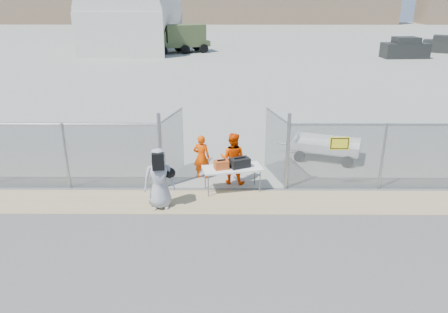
{
  "coord_description": "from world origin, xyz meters",
  "views": [
    {
      "loc": [
        0.08,
        -10.86,
        5.99
      ],
      "look_at": [
        0.0,
        2.0,
        1.1
      ],
      "focal_mm": 35.0,
      "sensor_mm": 36.0,
      "label": 1
    }
  ],
  "objects_px": {
    "folding_table": "(232,179)",
    "utility_trailer": "(326,149)",
    "security_worker_right": "(233,158)",
    "security_worker_left": "(201,157)",
    "visitor": "(159,178)"
  },
  "relations": [
    {
      "from": "folding_table",
      "to": "security_worker_left",
      "type": "relative_size",
      "value": 1.22
    },
    {
      "from": "security_worker_right",
      "to": "visitor",
      "type": "distance_m",
      "value": 2.78
    },
    {
      "from": "folding_table",
      "to": "utility_trailer",
      "type": "bearing_deg",
      "value": 26.85
    },
    {
      "from": "visitor",
      "to": "utility_trailer",
      "type": "relative_size",
      "value": 0.58
    },
    {
      "from": "security_worker_right",
      "to": "utility_trailer",
      "type": "height_order",
      "value": "security_worker_right"
    },
    {
      "from": "security_worker_right",
      "to": "visitor",
      "type": "bearing_deg",
      "value": 52.65
    },
    {
      "from": "security_worker_left",
      "to": "utility_trailer",
      "type": "distance_m",
      "value": 5.01
    },
    {
      "from": "security_worker_right",
      "to": "utility_trailer",
      "type": "bearing_deg",
      "value": -134.31
    },
    {
      "from": "security_worker_left",
      "to": "folding_table",
      "type": "bearing_deg",
      "value": 143.54
    },
    {
      "from": "security_worker_right",
      "to": "visitor",
      "type": "relative_size",
      "value": 0.95
    },
    {
      "from": "folding_table",
      "to": "utility_trailer",
      "type": "distance_m",
      "value": 4.61
    },
    {
      "from": "utility_trailer",
      "to": "security_worker_right",
      "type": "bearing_deg",
      "value": -128.23
    },
    {
      "from": "security_worker_left",
      "to": "visitor",
      "type": "bearing_deg",
      "value": 70.54
    },
    {
      "from": "folding_table",
      "to": "utility_trailer",
      "type": "xyz_separation_m",
      "value": [
        3.59,
        2.89,
        -0.01
      ]
    },
    {
      "from": "security_worker_left",
      "to": "visitor",
      "type": "relative_size",
      "value": 0.83
    }
  ]
}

